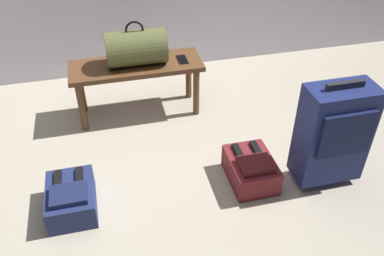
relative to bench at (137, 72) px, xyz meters
name	(u,v)px	position (x,y,z in m)	size (l,w,h in m)	color
ground_plane	(148,183)	(-0.06, -0.83, -0.37)	(6.60, 6.60, 0.00)	#B2A893
bench	(137,72)	(0.00, 0.00, 0.00)	(1.00, 0.36, 0.44)	brown
duffel_bag_olive	(136,48)	(0.01, 0.00, 0.20)	(0.44, 0.26, 0.34)	#51562D
cell_phone	(182,59)	(0.36, -0.02, 0.07)	(0.07, 0.14, 0.01)	black
suitcase_upright_navy	(333,133)	(1.07, -1.06, 0.01)	(0.42, 0.25, 0.74)	navy
backpack_maroon	(251,169)	(0.60, -0.96, -0.28)	(0.28, 0.38, 0.21)	maroon
backpack_navy	(71,198)	(-0.54, -0.95, -0.28)	(0.28, 0.38, 0.21)	navy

